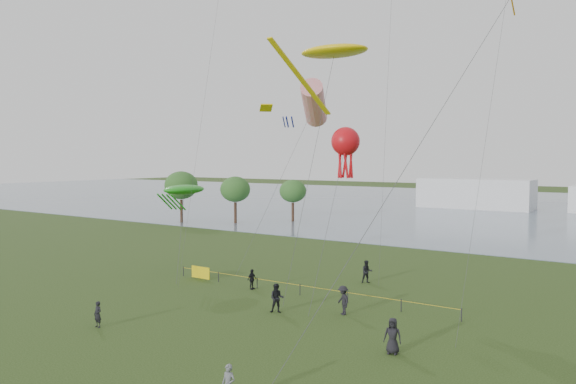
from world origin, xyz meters
The scene contains 16 objects.
ground_plane centered at (0.00, 0.00, 0.00)m, with size 400.00×400.00×0.00m, color #1F3310.
lake centered at (0.00, 100.00, 0.02)m, with size 400.00×120.00×0.08m, color slate.
pavilion_left centered at (-12.00, 95.00, 3.00)m, with size 22.00×8.00×6.00m, color white.
trees centered at (-37.25, 47.56, 5.46)m, with size 18.36×15.98×8.11m.
fence centered at (-8.24, 14.71, 0.55)m, with size 24.07×0.07×1.05m.
spectator_a centered at (-0.82, 9.90, 0.97)m, with size 0.94×0.73×1.93m, color black.
spectator_b centered at (3.00, 11.96, 0.95)m, with size 1.23×0.71×1.90m, color black.
spectator_c centered at (-6.26, 14.20, 0.79)m, with size 0.92×0.38×1.57m, color black.
spectator_d centered at (8.65, 6.97, 0.94)m, with size 0.92×0.60×1.88m, color black.
spectator_f centered at (-7.91, 1.24, 0.78)m, with size 0.57×0.38×1.57m, color black.
spectator_g centered at (0.15, 21.22, 0.93)m, with size 0.90×0.70×1.85m, color black.
kite_stingray centered at (0.61, 14.69, 17.55)m, with size 5.06×10.06×18.02m.
kite_windsock centered at (-4.96, 21.23, 14.85)m, with size 7.37×6.59×16.81m.
kite_creature centered at (-15.35, 16.12, 7.36)m, with size 4.18×6.20×7.82m.
kite_octopus centered at (-0.88, 19.34, 11.43)m, with size 3.38×10.16×12.64m.
kite_delta centered at (13.15, 9.91, 17.94)m, with size 7.18×14.62×19.72m.
Camera 1 is at (20.26, -19.79, 10.18)m, focal length 35.00 mm.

